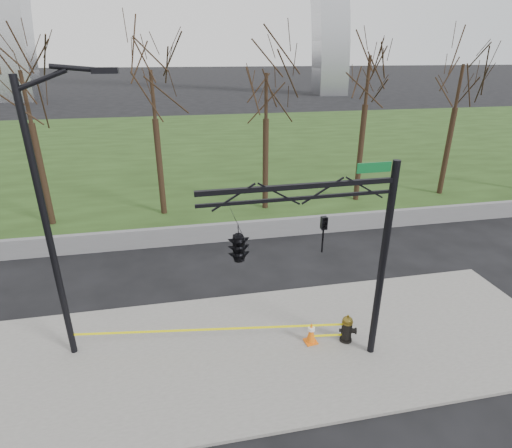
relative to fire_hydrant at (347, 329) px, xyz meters
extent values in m
plane|color=black|center=(-2.08, 0.20, -0.53)|extent=(500.00, 500.00, 0.00)
cube|color=slate|center=(-2.08, 0.20, -0.48)|extent=(18.00, 6.00, 0.10)
cube|color=#203513|center=(-2.08, 30.20, -0.50)|extent=(120.00, 40.00, 0.06)
cube|color=#59595B|center=(-2.08, 8.20, -0.08)|extent=(60.00, 0.30, 0.90)
cylinder|color=black|center=(-0.01, 0.00, -0.40)|extent=(0.38, 0.38, 0.07)
cylinder|color=black|center=(-0.01, 0.00, -0.10)|extent=(0.29, 0.29, 0.67)
cylinder|color=black|center=(0.21, -0.08, -0.04)|extent=(0.27, 0.25, 0.18)
cylinder|color=black|center=(-0.17, 0.06, -0.07)|extent=(0.14, 0.14, 0.11)
cylinder|color=brown|center=(-0.01, 0.00, 0.26)|extent=(0.34, 0.34, 0.07)
ellipsoid|color=brown|center=(-0.01, 0.00, 0.33)|extent=(0.31, 0.31, 0.24)
cylinder|color=brown|center=(-0.01, 0.00, 0.46)|extent=(0.07, 0.07, 0.09)
cube|color=orange|center=(-1.12, 0.14, -0.41)|extent=(0.42, 0.42, 0.04)
cone|color=orange|center=(-1.12, 0.14, -0.05)|extent=(0.29, 0.29, 0.68)
cylinder|color=white|center=(-1.12, 0.14, 0.07)|extent=(0.22, 0.22, 0.10)
cylinder|color=black|center=(-8.27, 1.14, 3.47)|extent=(0.18, 0.18, 8.00)
cylinder|color=black|center=(-7.72, 1.14, 7.32)|extent=(1.26, 0.12, 0.56)
cylinder|color=black|center=(-6.87, 1.14, 7.57)|extent=(1.21, 0.12, 0.22)
cube|color=black|center=(-6.27, 1.14, 7.52)|extent=(0.60, 0.22, 0.14)
cylinder|color=black|center=(0.54, -0.59, 2.47)|extent=(0.20, 0.20, 6.00)
cube|color=black|center=(-1.96, -0.65, 4.97)|extent=(5.00, 0.24, 0.12)
cube|color=black|center=(-1.96, -0.65, 4.67)|extent=(5.00, 0.20, 0.08)
cube|color=#0C5926|center=(-0.06, -0.61, 5.32)|extent=(0.90, 0.06, 0.25)
imported|color=black|center=(-1.26, -0.64, 3.62)|extent=(0.17, 0.20, 1.00)
imported|color=black|center=(-3.46, -0.69, 3.62)|extent=(0.59, 2.50, 1.00)
cube|color=#FFF90D|center=(-4.14, 0.57, 0.18)|extent=(8.26, 1.14, 0.08)
cube|color=#FFF90D|center=(-0.57, 0.07, -0.21)|extent=(1.11, 0.14, 0.08)
camera|label=1|loc=(-4.78, -9.45, 7.93)|focal=28.30mm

